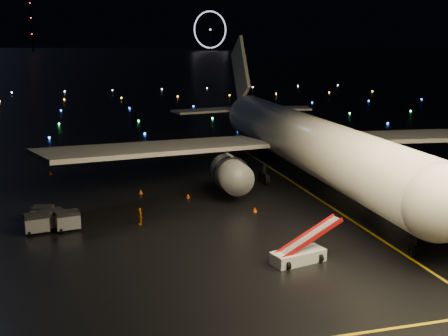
{
  "coord_description": "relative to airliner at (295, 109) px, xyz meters",
  "views": [
    {
      "loc": [
        -12.36,
        -36.29,
        16.57
      ],
      "look_at": [
        0.5,
        12.0,
        5.0
      ],
      "focal_mm": 45.0,
      "sensor_mm": 36.0,
      "label": 1
    }
  ],
  "objects": [
    {
      "name": "taxiway_lights",
      "position": [
        -12.78,
        80.6,
        -8.3
      ],
      "size": [
        164.0,
        92.0,
        0.36
      ],
      "primitive_type": null,
      "color": "black",
      "rests_on": "ground"
    },
    {
      "name": "belt_loader",
      "position": [
        -9.46,
        -24.65,
        -6.99
      ],
      "size": [
        6.37,
        3.07,
        2.98
      ],
      "primitive_type": null,
      "rotation": [
        0.0,
        0.0,
        0.24
      ],
      "color": "silver",
      "rests_on": "ground"
    },
    {
      "name": "airliner",
      "position": [
        0.0,
        0.0,
        0.0
      ],
      "size": [
        60.66,
        57.71,
        16.96
      ],
      "primitive_type": null,
      "rotation": [
        0.0,
        0.0,
        -0.01
      ],
      "color": "silver",
      "rests_on": "ground"
    },
    {
      "name": "radio_mast",
      "position": [
        -72.78,
        714.6,
        23.52
      ],
      "size": [
        1.8,
        1.8,
        64.0
      ],
      "primitive_type": "cylinder",
      "color": "black",
      "rests_on": "ground"
    },
    {
      "name": "baggage_cart_3",
      "position": [
        -28.56,
        -9.82,
        -7.69
      ],
      "size": [
        2.12,
        1.71,
        1.58
      ],
      "primitive_type": "cube",
      "rotation": [
        0.0,
        0.0,
        -0.24
      ],
      "color": "gray",
      "rests_on": "ground"
    },
    {
      "name": "ground",
      "position": [
        -12.78,
        274.6,
        -8.48
      ],
      "size": [
        2000.0,
        2000.0,
        0.0
      ],
      "primitive_type": "plane",
      "color": "black",
      "rests_on": "ground"
    },
    {
      "name": "safety_cone_3",
      "position": [
        -28.58,
        9.4,
        -8.21
      ],
      "size": [
        0.49,
        0.49,
        0.54
      ],
      "primitive_type": "cone",
      "rotation": [
        0.0,
        0.0,
        -0.03
      ],
      "color": "#FF5105",
      "rests_on": "ground"
    },
    {
      "name": "baggage_cart_0",
      "position": [
        -26.35,
        -12.53,
        -7.62
      ],
      "size": [
        2.25,
        1.76,
        1.72
      ],
      "primitive_type": "cube",
      "rotation": [
        0.0,
        0.0,
        0.18
      ],
      "color": "gray",
      "rests_on": "ground"
    },
    {
      "name": "baggage_cart_1",
      "position": [
        -28.96,
        -12.62,
        -7.62
      ],
      "size": [
        2.23,
        1.74,
        1.72
      ],
      "primitive_type": "cube",
      "rotation": [
        0.0,
        0.0,
        0.17
      ],
      "color": "gray",
      "rests_on": "ground"
    },
    {
      "name": "safety_cone_2",
      "position": [
        -18.74,
        -2.26,
        -8.21
      ],
      "size": [
        0.54,
        0.54,
        0.54
      ],
      "primitive_type": "cone",
      "rotation": [
        0.0,
        0.0,
        -0.15
      ],
      "color": "#FF5105",
      "rests_on": "ground"
    },
    {
      "name": "crew_c",
      "position": [
        -20.0,
        -12.7,
        -7.69
      ],
      "size": [
        0.54,
        0.98,
        1.59
      ],
      "primitive_type": "imported",
      "rotation": [
        0.0,
        0.0,
        -1.41
      ],
      "color": "orange",
      "rests_on": "ground"
    },
    {
      "name": "lane_centre",
      "position": [
        -0.78,
        -10.4,
        -8.47
      ],
      "size": [
        0.25,
        80.0,
        0.02
      ],
      "primitive_type": "cube",
      "color": "#DEBC0B",
      "rests_on": "ground"
    },
    {
      "name": "safety_cone_0",
      "position": [
        -8.7,
        -11.75,
        -8.24
      ],
      "size": [
        0.49,
        0.49,
        0.48
      ],
      "primitive_type": "cone",
      "rotation": [
        0.0,
        0.0,
        -0.19
      ],
      "color": "#FF5105",
      "rests_on": "ground"
    },
    {
      "name": "baggage_cart_2",
      "position": [
        -27.71,
        -11.67,
        -7.63
      ],
      "size": [
        2.39,
        2.08,
        1.7
      ],
      "primitive_type": "cube",
      "rotation": [
        0.0,
        0.0,
        0.41
      ],
      "color": "gray",
      "rests_on": "ground"
    },
    {
      "name": "safety_cone_1",
      "position": [
        -14.06,
        -5.24,
        -8.25
      ],
      "size": [
        0.46,
        0.46,
        0.46
      ],
      "primitive_type": "cone",
      "rotation": [
        0.0,
        0.0,
        0.14
      ],
      "color": "#FF5105",
      "rests_on": "ground"
    },
    {
      "name": "ferris_wheel",
      "position": [
        157.22,
        694.6,
        17.52
      ],
      "size": [
        49.33,
        16.8,
        52.0
      ],
      "primitive_type": null,
      "rotation": [
        0.0,
        0.0,
        0.26
      ],
      "color": "black",
      "rests_on": "ground"
    }
  ]
}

